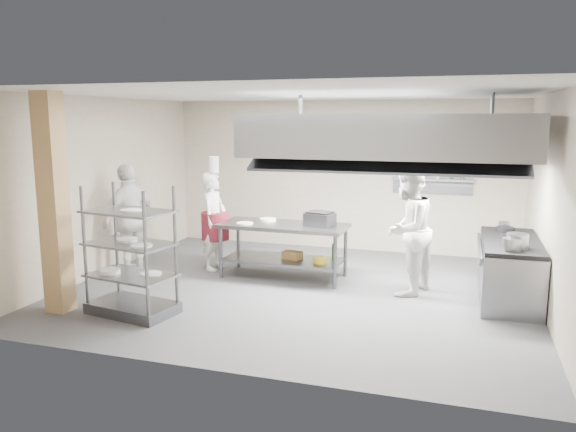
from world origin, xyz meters
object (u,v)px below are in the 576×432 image
(chef_head, at_px, (214,221))
(griddle, at_px, (320,220))
(island, at_px, (283,251))
(chef_plating, at_px, (130,220))
(chef_line, at_px, (407,230))
(cooking_range, at_px, (509,272))
(stockpot, at_px, (517,241))
(pass_rack, at_px, (130,251))

(chef_head, bearing_deg, griddle, -93.45)
(island, bearing_deg, chef_plating, -165.33)
(island, distance_m, chef_line, 2.14)
(griddle, bearing_deg, chef_line, 3.53)
(chef_line, distance_m, chef_plating, 4.60)
(cooking_range, relative_size, stockpot, 6.92)
(chef_head, relative_size, stockpot, 5.96)
(chef_head, xyz_separation_m, chef_plating, (-1.21, -0.74, 0.09))
(pass_rack, bearing_deg, chef_head, 97.63)
(island, bearing_deg, cooking_range, -0.69)
(griddle, bearing_deg, chef_plating, -154.21)
(chef_plating, xyz_separation_m, stockpot, (6.10, -0.06, 0.05))
(pass_rack, relative_size, chef_plating, 0.92)
(chef_plating, height_order, stockpot, chef_plating)
(pass_rack, height_order, chef_plating, chef_plating)
(chef_plating, bearing_deg, cooking_range, 108.73)
(pass_rack, bearing_deg, chef_line, 40.19)
(pass_rack, xyz_separation_m, stockpot, (4.99, 1.65, 0.12))
(pass_rack, height_order, chef_line, chef_line)
(chef_plating, relative_size, griddle, 4.32)
(chef_line, relative_size, griddle, 4.49)
(cooking_range, bearing_deg, chef_plating, -175.45)
(pass_rack, distance_m, chef_line, 4.03)
(chef_line, distance_m, stockpot, 1.56)
(stockpot, bearing_deg, chef_head, 170.61)
(pass_rack, distance_m, chef_head, 2.46)
(cooking_range, bearing_deg, chef_line, -173.46)
(cooking_range, height_order, chef_line, chef_line)
(stockpot, bearing_deg, cooking_range, 93.25)
(cooking_range, height_order, griddle, griddle)
(island, bearing_deg, pass_rack, -120.29)
(chef_head, height_order, griddle, chef_head)
(cooking_range, bearing_deg, island, 178.05)
(chef_plating, bearing_deg, stockpot, 103.57)
(chef_head, bearing_deg, cooking_range, -92.41)
(stockpot, bearing_deg, chef_line, 165.94)
(pass_rack, height_order, cooking_range, pass_rack)
(island, relative_size, chef_line, 1.07)
(chef_line, xyz_separation_m, chef_plating, (-4.59, -0.31, -0.04))
(island, distance_m, cooking_range, 3.54)
(chef_plating, bearing_deg, chef_line, 108.09)
(chef_line, bearing_deg, cooking_range, 115.42)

